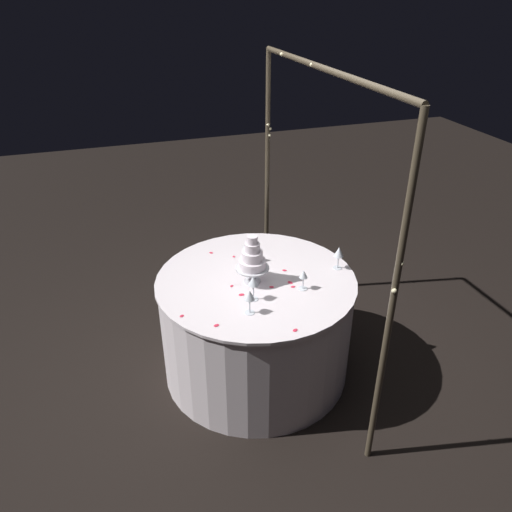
# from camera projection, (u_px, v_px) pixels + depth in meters

# --- Properties ---
(ground_plane) EXTENTS (12.00, 12.00, 0.00)m
(ground_plane) POSITION_uv_depth(u_px,v_px,m) (256.00, 367.00, 3.67)
(ground_plane) COLOR black
(decorative_arch) EXTENTS (1.95, 0.06, 2.10)m
(decorative_arch) POSITION_uv_depth(u_px,v_px,m) (317.00, 188.00, 3.11)
(decorative_arch) COLOR #473D2D
(decorative_arch) RESTS_ON ground
(main_table) EXTENTS (1.34, 1.34, 0.78)m
(main_table) POSITION_uv_depth(u_px,v_px,m) (256.00, 325.00, 3.48)
(main_table) COLOR white
(main_table) RESTS_ON ground
(tiered_cake) EXTENTS (0.22, 0.22, 0.34)m
(tiered_cake) POSITION_uv_depth(u_px,v_px,m) (252.00, 259.00, 3.17)
(tiered_cake) COLOR silver
(tiered_cake) RESTS_ON main_table
(wine_glass_0) EXTENTS (0.06, 0.06, 0.19)m
(wine_glass_0) POSITION_uv_depth(u_px,v_px,m) (248.00, 244.00, 3.42)
(wine_glass_0) COLOR silver
(wine_glass_0) RESTS_ON main_table
(wine_glass_1) EXTENTS (0.06, 0.06, 0.16)m
(wine_glass_1) POSITION_uv_depth(u_px,v_px,m) (250.00, 296.00, 2.90)
(wine_glass_1) COLOR silver
(wine_glass_1) RESTS_ON main_table
(wine_glass_2) EXTENTS (0.07, 0.07, 0.17)m
(wine_glass_2) POSITION_uv_depth(u_px,v_px,m) (339.00, 253.00, 3.35)
(wine_glass_2) COLOR silver
(wine_glass_2) RESTS_ON main_table
(wine_glass_3) EXTENTS (0.06, 0.06, 0.14)m
(wine_glass_3) POSITION_uv_depth(u_px,v_px,m) (303.00, 275.00, 3.13)
(wine_glass_3) COLOR silver
(wine_glass_3) RESTS_ON main_table
(wine_glass_4) EXTENTS (0.07, 0.07, 0.17)m
(wine_glass_4) POSITION_uv_depth(u_px,v_px,m) (253.00, 282.00, 3.01)
(wine_glass_4) COLOR silver
(wine_glass_4) RESTS_ON main_table
(rose_petal_0) EXTENTS (0.03, 0.02, 0.00)m
(rose_petal_0) POSITION_uv_depth(u_px,v_px,m) (234.00, 257.00, 3.54)
(rose_petal_0) COLOR #E02D47
(rose_petal_0) RESTS_ON main_table
(rose_petal_1) EXTENTS (0.03, 0.04, 0.00)m
(rose_petal_1) POSITION_uv_depth(u_px,v_px,m) (241.00, 295.00, 3.12)
(rose_petal_1) COLOR #E02D47
(rose_petal_1) RESTS_ON main_table
(rose_petal_2) EXTENTS (0.02, 0.03, 0.00)m
(rose_petal_2) POSITION_uv_depth(u_px,v_px,m) (293.00, 287.00, 3.20)
(rose_petal_2) COLOR #E02D47
(rose_petal_2) RESTS_ON main_table
(rose_petal_3) EXTENTS (0.03, 0.04, 0.00)m
(rose_petal_3) POSITION_uv_depth(u_px,v_px,m) (216.00, 325.00, 2.84)
(rose_petal_3) COLOR #E02D47
(rose_petal_3) RESTS_ON main_table
(rose_petal_4) EXTENTS (0.04, 0.03, 0.00)m
(rose_petal_4) POSITION_uv_depth(u_px,v_px,m) (211.00, 253.00, 3.59)
(rose_petal_4) COLOR #E02D47
(rose_petal_4) RESTS_ON main_table
(rose_petal_5) EXTENTS (0.04, 0.04, 0.00)m
(rose_petal_5) POSITION_uv_depth(u_px,v_px,m) (295.00, 330.00, 2.80)
(rose_petal_5) COLOR #E02D47
(rose_petal_5) RESTS_ON main_table
(rose_petal_6) EXTENTS (0.03, 0.03, 0.00)m
(rose_petal_6) POSITION_uv_depth(u_px,v_px,m) (232.00, 286.00, 3.21)
(rose_petal_6) COLOR #E02D47
(rose_petal_6) RESTS_ON main_table
(rose_petal_7) EXTENTS (0.03, 0.03, 0.00)m
(rose_petal_7) POSITION_uv_depth(u_px,v_px,m) (244.00, 258.00, 3.53)
(rose_petal_7) COLOR #E02D47
(rose_petal_7) RESTS_ON main_table
(rose_petal_8) EXTENTS (0.05, 0.04, 0.00)m
(rose_petal_8) POSITION_uv_depth(u_px,v_px,m) (290.00, 282.00, 3.24)
(rose_petal_8) COLOR #E02D47
(rose_petal_8) RESTS_ON main_table
(rose_petal_9) EXTENTS (0.03, 0.04, 0.00)m
(rose_petal_9) POSITION_uv_depth(u_px,v_px,m) (182.00, 316.00, 2.92)
(rose_petal_9) COLOR #E02D47
(rose_petal_9) RESTS_ON main_table
(rose_petal_10) EXTENTS (0.03, 0.04, 0.00)m
(rose_petal_10) POSITION_uv_depth(u_px,v_px,m) (272.00, 287.00, 3.20)
(rose_petal_10) COLOR #E02D47
(rose_petal_10) RESTS_ON main_table
(rose_petal_11) EXTENTS (0.03, 0.04, 0.00)m
(rose_petal_11) POSITION_uv_depth(u_px,v_px,m) (284.00, 270.00, 3.38)
(rose_petal_11) COLOR #E02D47
(rose_petal_11) RESTS_ON main_table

